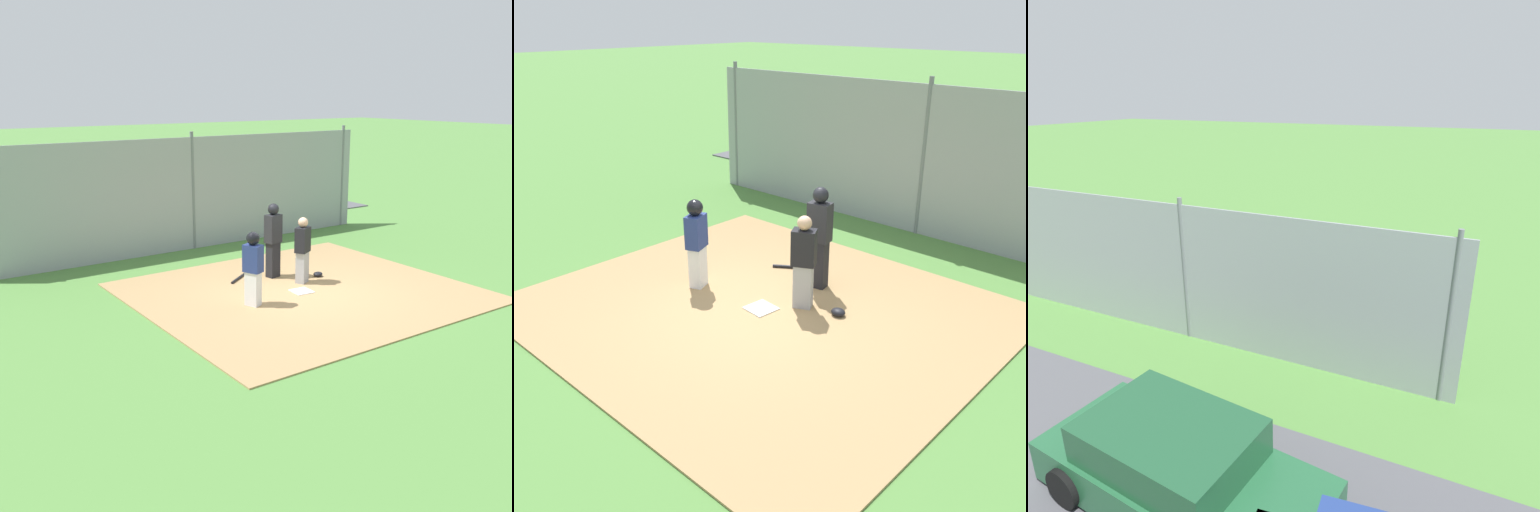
% 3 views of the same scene
% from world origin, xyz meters
% --- Properties ---
extents(ground_plane, '(140.00, 140.00, 0.00)m').
position_xyz_m(ground_plane, '(0.00, 0.00, 0.00)').
color(ground_plane, '#51843D').
extents(dirt_infield, '(7.20, 6.40, 0.03)m').
position_xyz_m(dirt_infield, '(0.00, 0.00, 0.01)').
color(dirt_infield, '#A88456').
rests_on(dirt_infield, ground_plane).
extents(home_plate, '(0.48, 0.48, 0.02)m').
position_xyz_m(home_plate, '(0.00, 0.00, 0.04)').
color(home_plate, white).
rests_on(home_plate, dirt_infield).
extents(catcher, '(0.46, 0.41, 1.58)m').
position_xyz_m(catcher, '(-0.44, -0.54, 0.85)').
color(catcher, '#9E9EA3').
rests_on(catcher, dirt_infield).
extents(umpire, '(0.42, 0.33, 1.82)m').
position_xyz_m(umpire, '(-0.14, -1.30, 1.00)').
color(umpire, black).
rests_on(umpire, dirt_infield).
extents(runner, '(0.39, 0.45, 1.60)m').
position_xyz_m(runner, '(1.42, 0.12, 0.93)').
color(runner, silver).
rests_on(runner, dirt_infield).
extents(baseball_bat, '(0.70, 0.50, 0.06)m').
position_xyz_m(baseball_bat, '(0.67, -1.60, 0.06)').
color(baseball_bat, black).
rests_on(baseball_bat, dirt_infield).
extents(catcher_mask, '(0.24, 0.20, 0.12)m').
position_xyz_m(catcher_mask, '(-1.06, -0.68, 0.09)').
color(catcher_mask, black).
rests_on(catcher_mask, dirt_infield).
extents(backstop_fence, '(12.00, 0.10, 3.35)m').
position_xyz_m(backstop_fence, '(0.00, -4.99, 1.60)').
color(backstop_fence, '#93999E').
rests_on(backstop_fence, ground_plane).
extents(parking_lot, '(18.00, 5.20, 0.04)m').
position_xyz_m(parking_lot, '(0.00, -9.56, 0.02)').
color(parking_lot, '#515156').
rests_on(parking_lot, ground_plane).
extents(parked_car_green, '(4.35, 2.20, 1.28)m').
position_xyz_m(parked_car_green, '(2.70, -8.92, 0.61)').
color(parked_car_green, '#235B38').
rests_on(parked_car_green, parking_lot).
extents(parked_car_blue, '(4.37, 2.26, 1.28)m').
position_xyz_m(parked_car_blue, '(6.19, -9.74, 0.61)').
color(parked_car_blue, '#28428C').
rests_on(parked_car_blue, parking_lot).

